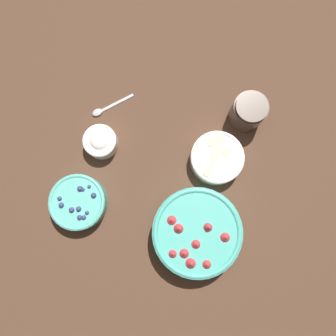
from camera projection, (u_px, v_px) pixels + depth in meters
name	position (u px, v px, depth m)	size (l,w,h in m)	color
ground_plane	(157.00, 161.00, 0.97)	(4.00, 4.00, 0.00)	#4C3323
bowl_strawberries	(197.00, 232.00, 0.90)	(0.24, 0.24, 0.10)	#47AD9E
bowl_blueberries	(78.00, 202.00, 0.93)	(0.16, 0.16, 0.06)	#56B7A8
bowl_bananas	(217.00, 158.00, 0.94)	(0.15, 0.15, 0.05)	white
bowl_cream	(100.00, 142.00, 0.95)	(0.10, 0.10, 0.06)	white
jar_chocolate	(248.00, 112.00, 0.95)	(0.10, 0.10, 0.10)	#4C3D33
spoon	(105.00, 109.00, 0.99)	(0.13, 0.08, 0.01)	#B2B2B7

